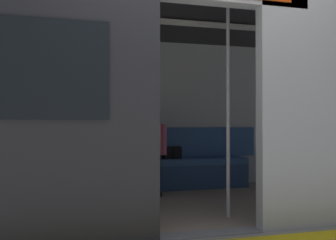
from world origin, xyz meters
TOP-DOWN VIEW (x-y plane):
  - ground_plane at (0.00, 0.00)m, footprint 60.00×60.00m
  - train_car at (0.06, -1.21)m, footprint 6.40×2.77m
  - bench_seat at (0.00, -2.26)m, footprint 2.91×0.44m
  - person_seated at (0.05, -2.20)m, footprint 0.55×0.71m
  - handbag at (-0.34, -2.34)m, footprint 0.26×0.15m
  - book at (0.47, -2.27)m, footprint 0.16×0.22m
  - grab_pole_door at (0.40, -0.48)m, footprint 0.04×0.04m
  - grab_pole_far at (-0.40, -0.50)m, footprint 0.04×0.04m

SIDE VIEW (x-z plane):
  - ground_plane at x=0.00m, z-range 0.00..0.00m
  - bench_seat at x=0.00m, z-range 0.12..0.56m
  - book at x=0.47m, z-range 0.44..0.47m
  - handbag at x=-0.34m, z-range 0.44..0.61m
  - person_seated at x=0.05m, z-range 0.08..1.25m
  - grab_pole_door at x=0.40m, z-range 0.00..2.17m
  - grab_pole_far at x=-0.40m, z-range 0.00..2.17m
  - train_car at x=0.06m, z-range 0.37..2.68m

